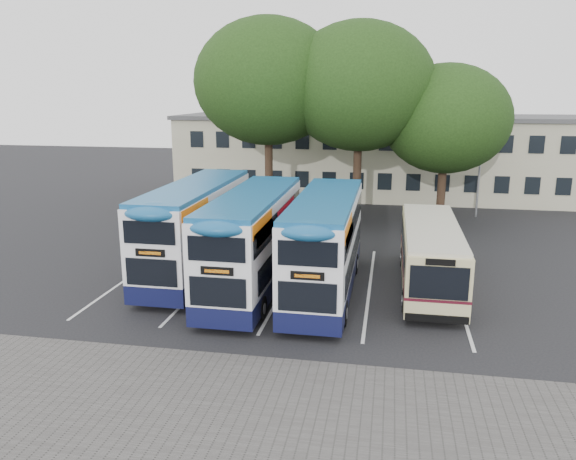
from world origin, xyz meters
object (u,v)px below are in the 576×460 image
(tree_mid, at_px, (360,87))
(tree_right, at_px, (446,119))
(bus_dd_mid, at_px, (253,237))
(lamp_post, at_px, (482,139))
(tree_left, at_px, (268,82))
(bus_dd_left, at_px, (197,225))
(bus_single, at_px, (430,251))
(bus_dd_right, at_px, (325,241))

(tree_mid, relative_size, tree_right, 1.25)
(tree_mid, distance_m, bus_dd_mid, 14.84)
(lamp_post, distance_m, bus_dd_mid, 19.61)
(tree_right, bearing_deg, tree_mid, -175.35)
(lamp_post, xyz_separation_m, tree_left, (-13.19, -2.90, 3.47))
(tree_mid, xyz_separation_m, bus_dd_left, (-6.31, -11.58, -6.01))
(tree_left, xyz_separation_m, bus_dd_mid, (2.21, -13.08, -6.33))
(lamp_post, height_order, tree_mid, tree_mid)
(bus_single, bearing_deg, tree_right, 83.68)
(tree_left, distance_m, bus_dd_left, 13.16)
(tree_mid, relative_size, bus_dd_mid, 1.25)
(bus_dd_left, xyz_separation_m, bus_dd_right, (5.91, -1.49, -0.05))
(bus_dd_left, xyz_separation_m, bus_dd_mid, (2.97, -1.56, -0.02))
(tree_right, distance_m, bus_single, 12.91)
(lamp_post, relative_size, tree_right, 0.94)
(tree_right, bearing_deg, tree_left, -177.50)
(bus_dd_mid, bearing_deg, bus_dd_left, 152.31)
(lamp_post, bearing_deg, bus_dd_right, -116.80)
(tree_mid, bearing_deg, tree_left, -179.48)
(tree_right, distance_m, bus_dd_left, 17.09)
(bus_single, bearing_deg, bus_dd_left, -179.34)
(bus_dd_mid, relative_size, bus_dd_right, 1.01)
(bus_dd_right, relative_size, bus_single, 1.07)
(bus_dd_right, bearing_deg, lamp_post, 63.20)
(bus_single, bearing_deg, tree_mid, 108.41)
(lamp_post, relative_size, bus_single, 1.01)
(tree_left, height_order, bus_dd_left, tree_left)
(bus_dd_right, bearing_deg, bus_dd_mid, -178.71)
(lamp_post, distance_m, tree_mid, 8.75)
(tree_right, bearing_deg, bus_dd_mid, -122.02)
(tree_right, bearing_deg, bus_dd_left, -133.65)
(lamp_post, bearing_deg, tree_left, -167.59)
(bus_dd_left, relative_size, bus_single, 1.09)
(tree_left, relative_size, bus_dd_right, 1.30)
(lamp_post, height_order, bus_dd_right, lamp_post)
(lamp_post, xyz_separation_m, tree_right, (-2.51, -2.44, 1.31))
(lamp_post, relative_size, bus_dd_left, 0.93)
(bus_dd_right, distance_m, bus_single, 4.57)
(lamp_post, height_order, bus_dd_mid, lamp_post)
(bus_dd_left, relative_size, bus_dd_mid, 1.01)
(bus_dd_left, height_order, bus_dd_right, bus_dd_left)
(tree_left, height_order, bus_single, tree_left)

